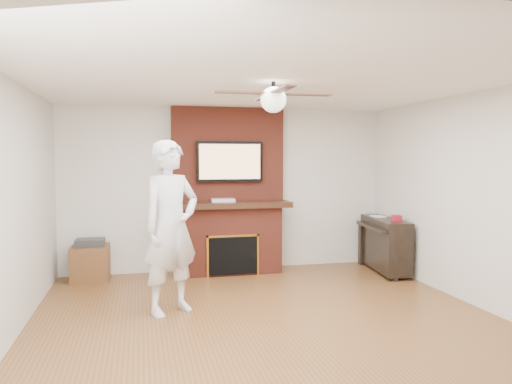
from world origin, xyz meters
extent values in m
cube|color=brown|center=(0.00, 0.00, -0.09)|extent=(5.36, 5.86, 0.18)
cube|color=white|center=(0.00, 0.00, 2.59)|extent=(5.36, 5.86, 0.18)
cube|color=beige|center=(0.00, 2.84, 1.25)|extent=(5.36, 0.18, 2.50)
cube|color=beige|center=(0.00, -2.84, 1.25)|extent=(5.36, 0.18, 2.50)
cube|color=beige|center=(2.59, 0.00, 1.25)|extent=(0.18, 5.86, 2.50)
cube|color=maroon|center=(0.00, 2.50, 0.50)|extent=(1.50, 0.50, 1.00)
cube|color=black|center=(0.00, 2.47, 1.04)|extent=(1.78, 0.64, 0.08)
cube|color=maroon|center=(0.00, 2.65, 1.79)|extent=(1.70, 0.20, 1.42)
cube|color=black|center=(0.00, 2.25, 0.31)|extent=(0.70, 0.06, 0.55)
cube|color=#BF8C2D|center=(0.00, 2.24, 0.60)|extent=(0.78, 0.02, 0.03)
cube|color=#BF8C2D|center=(-0.38, 2.24, 0.31)|extent=(0.03, 0.02, 0.61)
cube|color=#BF8C2D|center=(0.38, 2.24, 0.31)|extent=(0.03, 0.02, 0.61)
cube|color=black|center=(0.00, 2.50, 1.68)|extent=(1.00, 0.07, 0.60)
cube|color=#EDB57D|center=(0.00, 2.47, 1.68)|extent=(0.92, 0.01, 0.52)
cylinder|color=black|center=(0.00, 0.00, 2.43)|extent=(0.04, 0.04, 0.14)
sphere|color=white|center=(0.00, 0.00, 2.32)|extent=(0.26, 0.26, 0.26)
cube|color=black|center=(0.33, 0.00, 2.38)|extent=(0.55, 0.11, 0.01)
cube|color=black|center=(0.00, 0.33, 2.38)|extent=(0.11, 0.55, 0.01)
cube|color=black|center=(-0.33, 0.00, 2.38)|extent=(0.55, 0.11, 0.01)
cube|color=black|center=(0.00, -0.33, 2.38)|extent=(0.11, 0.55, 0.01)
imported|color=silver|center=(-0.98, 0.71, 0.97)|extent=(0.85, 0.78, 1.94)
cube|color=#543218|center=(-2.02, 2.48, 0.25)|extent=(0.52, 0.52, 0.49)
cube|color=#29292B|center=(-2.02, 2.48, 0.54)|extent=(0.40, 0.32, 0.10)
cube|color=black|center=(2.31, 2.00, 0.43)|extent=(0.51, 1.28, 0.77)
cube|color=black|center=(2.17, 1.44, 0.34)|extent=(0.06, 0.10, 0.67)
cube|color=black|center=(2.17, 2.56, 0.34)|extent=(0.06, 0.10, 0.67)
cube|color=black|center=(2.10, 2.00, 0.69)|extent=(0.27, 1.16, 0.05)
cube|color=silver|center=(2.31, 2.24, 0.82)|extent=(0.17, 0.24, 0.01)
cube|color=#AA1528|center=(2.31, 1.66, 0.86)|extent=(0.12, 0.12, 0.09)
cube|color=silver|center=(-0.11, 2.45, 1.10)|extent=(0.35, 0.21, 0.05)
cylinder|color=orange|center=(-0.05, 2.34, 0.06)|extent=(0.07, 0.07, 0.12)
cylinder|color=#44752E|center=(-0.06, 2.35, 0.05)|extent=(0.07, 0.07, 0.09)
cylinder|color=beige|center=(0.09, 2.38, 0.06)|extent=(0.08, 0.08, 0.12)
cylinder|color=#376AA7|center=(0.19, 2.30, 0.03)|extent=(0.06, 0.06, 0.07)
camera|label=1|loc=(-1.32, -4.87, 1.75)|focal=35.00mm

